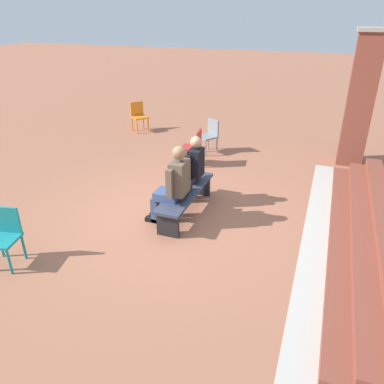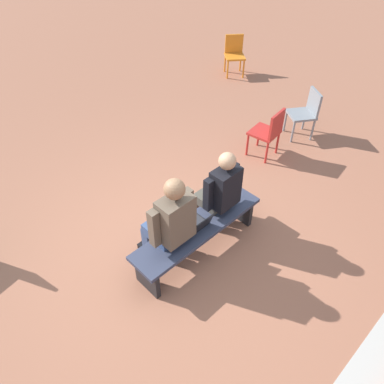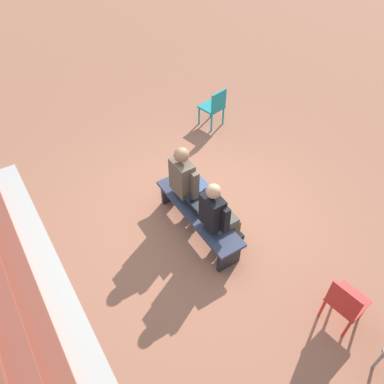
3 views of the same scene
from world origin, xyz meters
name	(u,v)px [view 3 (image 3 of 3)]	position (x,y,z in m)	size (l,w,h in m)	color
ground_plane	(203,215)	(0.00, 0.00, 0.00)	(60.00, 60.00, 0.00)	#9E6047
concrete_strip	(60,299)	(-0.23, 2.48, 0.00)	(6.44, 0.40, 0.01)	#B7B2A8
bench	(198,215)	(-0.23, 0.24, 0.35)	(1.80, 0.44, 0.45)	#33384C
person_student	(218,214)	(-0.63, 0.18, 0.71)	(0.52, 0.66, 1.32)	#4C473D
person_adult	(188,180)	(0.16, 0.17, 0.74)	(0.57, 0.72, 1.39)	#384C75
laptop	(196,207)	(-0.19, 0.26, 0.50)	(0.32, 0.29, 0.21)	black
plastic_chair_far_right	(214,106)	(2.00, -1.63, 0.48)	(0.50, 0.50, 0.84)	teal
plastic_chair_foreground	(345,302)	(-2.46, -0.41, 0.48)	(0.47, 0.47, 0.84)	red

